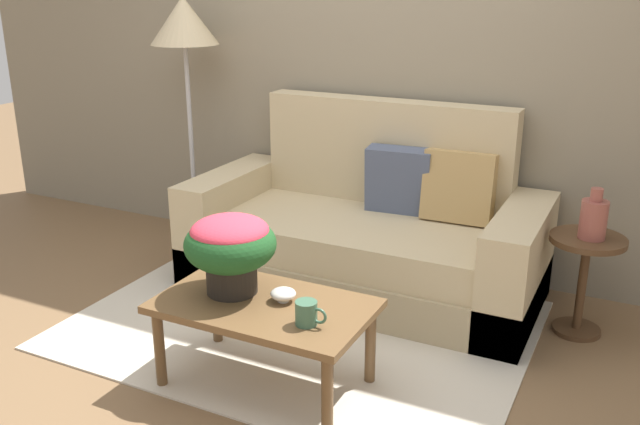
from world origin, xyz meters
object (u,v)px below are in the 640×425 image
side_table (584,267)px  floor_lamp (185,34)px  table_vase (594,218)px  snack_bowl (283,294)px  coffee_table (264,313)px  couch (368,236)px  potted_plant (230,245)px  coffee_mug (307,313)px

side_table → floor_lamp: bearing=175.7°
side_table → table_vase: 0.27m
side_table → floor_lamp: floor_lamp is taller
snack_bowl → table_vase: 1.57m
snack_bowl → table_vase: (1.13, 1.07, 0.19)m
side_table → floor_lamp: (-2.52, 0.19, 1.04)m
side_table → table_vase: size_ratio=2.06×
coffee_table → side_table: bearing=43.6°
couch → potted_plant: couch is taller
snack_bowl → table_vase: bearing=43.4°
table_vase → coffee_table: bearing=-137.0°
floor_lamp → table_vase: size_ratio=6.39×
couch → table_vase: (1.20, -0.05, 0.31)m
potted_plant → table_vase: (1.38, 1.09, -0.00)m
side_table → potted_plant: (-1.37, -1.10, 0.27)m
potted_plant → coffee_mug: bearing=-15.8°
floor_lamp → side_table: bearing=-4.3°
couch → floor_lamp: size_ratio=1.23×
coffee_mug → table_vase: size_ratio=0.54×
couch → coffee_table: couch is taller
coffee_table → side_table: 1.64m
floor_lamp → coffee_mug: 2.33m
coffee_table → floor_lamp: floor_lamp is taller
coffee_table → snack_bowl: 0.12m
side_table → snack_bowl: size_ratio=4.68×
coffee_table → floor_lamp: (-1.34, 1.32, 1.05)m
potted_plant → table_vase: bearing=38.2°
floor_lamp → snack_bowl: size_ratio=14.52×
couch → side_table: size_ratio=3.81×
coffee_table → snack_bowl: snack_bowl is taller
coffee_table → coffee_mug: bearing=-19.8°
coffee_table → coffee_mug: (0.26, -0.09, 0.10)m
side_table → snack_bowl: (-1.12, -1.08, 0.07)m
coffee_table → table_vase: table_vase is taller
coffee_mug → side_table: bearing=52.8°
coffee_table → potted_plant: 0.33m
coffee_table → potted_plant: potted_plant is taller
couch → potted_plant: bearing=-99.0°
coffee_table → floor_lamp: bearing=135.5°
snack_bowl → side_table: bearing=44.0°
snack_bowl → table_vase: size_ratio=0.44×
couch → coffee_mug: size_ratio=14.56×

